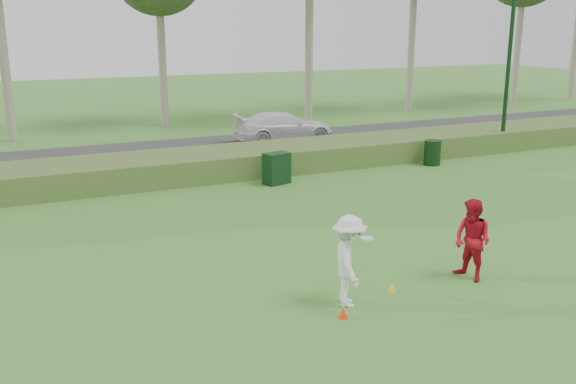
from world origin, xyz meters
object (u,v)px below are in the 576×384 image
player_white (349,261)px  cone_orange (343,313)px  lamp_post (512,24)px  cone_yellow (392,287)px  player_red (472,240)px  utility_cabinet (277,168)px  trash_bin (432,153)px  car_right (284,127)px

player_white → cone_orange: player_white is taller
lamp_post → cone_yellow: bearing=-140.4°
player_red → utility_cabinet: size_ratio=1.64×
player_white → cone_yellow: player_white is taller
trash_bin → player_white: bearing=-134.2°
player_white → utility_cabinet: (2.88, 10.02, -0.39)m
cone_orange → trash_bin: size_ratio=0.22×
player_red → cone_yellow: 2.15m
cone_orange → trash_bin: bearing=46.1°
player_red → trash_bin: bearing=137.0°
player_white → cone_orange: (-0.41, -0.50, -0.85)m
lamp_post → trash_bin: lamp_post is taller
lamp_post → trash_bin: 7.02m
lamp_post → trash_bin: bearing=-167.1°
cone_orange → utility_cabinet: size_ratio=0.19×
player_white → cone_yellow: bearing=-60.9°
cone_yellow → player_red: bearing=-5.0°
player_white → trash_bin: bearing=-23.6°
utility_cabinet → car_right: (3.71, 7.42, 0.20)m
lamp_post → car_right: lamp_post is taller
car_right → player_red: bearing=173.5°
lamp_post → utility_cabinet: lamp_post is taller
lamp_post → cone_orange: lamp_post is taller
cone_orange → trash_bin: (10.34, 10.73, 0.40)m
player_red → cone_orange: (-3.59, -0.51, -0.82)m
lamp_post → player_red: lamp_post is taller
cone_orange → utility_cabinet: bearing=72.6°
cone_yellow → car_right: car_right is taller
cone_yellow → car_right: 18.09m
cone_yellow → utility_cabinet: utility_cabinet is taller
car_right → utility_cabinet: bearing=158.0°
utility_cabinet → car_right: size_ratio=0.23×
cone_orange → trash_bin: trash_bin is taller
trash_bin → car_right: 7.95m
player_red → car_right: size_ratio=0.38×
utility_cabinet → trash_bin: utility_cabinet is taller
cone_orange → car_right: size_ratio=0.05×
trash_bin → player_red: bearing=-123.5°
player_red → car_right: player_red is taller
lamp_post → cone_yellow: (-13.45, -11.13, -5.49)m
utility_cabinet → cone_yellow: bearing=-114.8°
lamp_post → player_red: (-11.47, -11.30, -4.66)m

